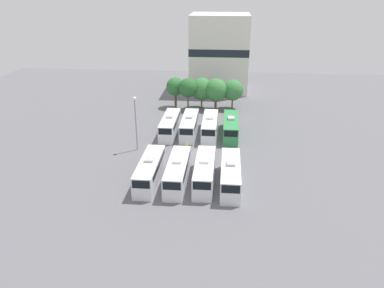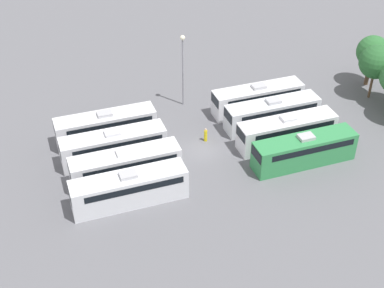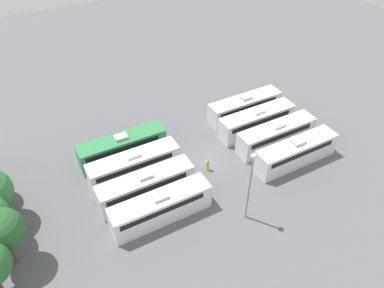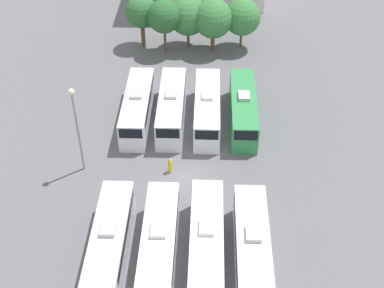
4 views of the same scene
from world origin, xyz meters
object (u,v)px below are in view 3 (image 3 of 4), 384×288
Objects in this scene: bus_2 at (257,121)px; bus_6 at (134,165)px; bus_0 at (296,152)px; bus_7 at (122,147)px; bus_5 at (146,185)px; light_pole at (251,177)px; bus_1 at (276,135)px; bus_4 at (161,207)px; bus_3 at (245,107)px; tree_1 at (1,230)px; worker_person at (208,165)px.

bus_6 is (-0.17, 18.08, 0.00)m from bus_2.
bus_7 is at bearing 58.73° from bus_0.
bus_5 is 12.17m from light_pole.
bus_4 is (-3.82, 18.43, 0.00)m from bus_1.
bus_3 is 20.15m from bus_5.
tree_1 is (-9.33, 14.56, 3.18)m from bus_7.
bus_7 is at bearing -0.48° from bus_5.
bus_0 is 1.00× the size of bus_4.
bus_2 is 18.47m from bus_7.
bus_0 is 7.64m from bus_2.
bus_7 is 6.76× the size of worker_person.
bus_5 is (3.60, 0.14, 0.00)m from bus_4.
light_pole is (-4.26, 10.41, 4.34)m from bus_0.
bus_0 and bus_6 have the same top height.
bus_5 is at bearing 111.92° from bus_3.
bus_1 is 3.75m from bus_2.
bus_7 is (7.34, 18.51, 0.00)m from bus_1.
bus_3 is (3.57, -0.52, 0.00)m from bus_2.
bus_3 is at bearing -0.69° from bus_0.
bus_0 is 33.26m from tree_1.
bus_2 is at bearing -67.28° from bus_4.
bus_6 is 1.21× the size of light_pole.
bus_7 is at bearing 0.66° from bus_6.
bus_1 is 18.81m from bus_6.
tree_1 is at bearing 96.93° from bus_5.
bus_3 is at bearing -74.37° from tree_1.
bus_2 is 33.32m from tree_1.
bus_3 and bus_4 have the same top height.
light_pole is (-15.49, -8.08, 4.34)m from bus_7.
worker_person is (-3.59, 9.86, -0.97)m from bus_2.
bus_1 is 10.30m from worker_person.
bus_3 is 19.21m from light_pole.
bus_1 is at bearing -78.30° from bus_4.
bus_1 is at bearing -0.14° from bus_0.
bus_6 is 3.78m from bus_7.
bus_6 is 1.00× the size of bus_7.
bus_4 is 6.76× the size of worker_person.
bus_5 is 3.78m from bus_6.
bus_4 is 11.16m from bus_7.
bus_3 is 1.00× the size of bus_5.
bus_0 is at bearing -177.14° from bus_2.
bus_5 is 14.94m from tree_1.
bus_1 is at bearing -86.56° from tree_1.
bus_0 is 1.58× the size of tree_1.
tree_1 is (-5.72, 32.67, 3.18)m from bus_2.
light_pole reaches higher than bus_0.
bus_3 is 18.63m from bus_7.
bus_6 is (3.56, 18.47, 0.00)m from bus_1.
bus_3 is at bearing -0.98° from bus_1.
bus_6 is (-3.74, 18.59, 0.00)m from bus_3.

